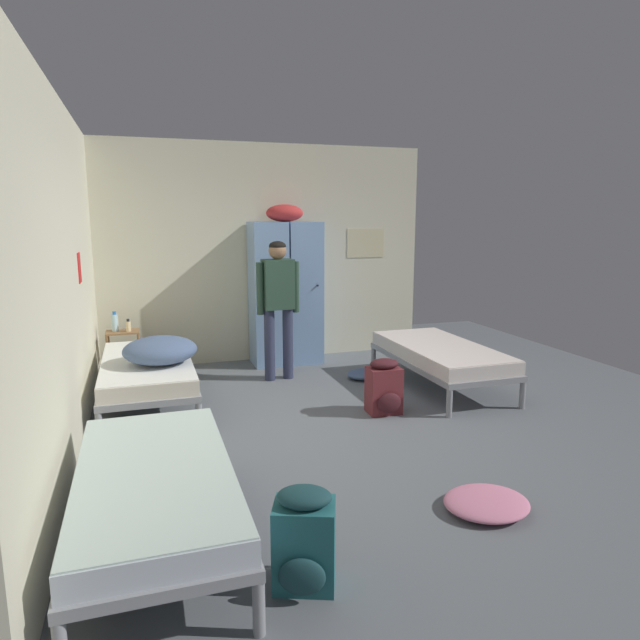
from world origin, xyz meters
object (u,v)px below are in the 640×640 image
bed_right (440,354)px  clothes_pile_pink (486,503)px  locker_bank (286,290)px  bed_left_front (155,483)px  water_bottle (115,322)px  clothes_pile_denim (366,374)px  bedding_heap (160,350)px  backpack_maroon (384,388)px  person_traveler (278,297)px  shelf_unit (124,349)px  backpack_teal (304,541)px  lotion_bottle (128,326)px  bed_left_rear (147,369)px

bed_right → clothes_pile_pink: (-1.09, -2.53, -0.33)m
locker_bank → bed_left_front: 4.28m
locker_bank → bed_right: (1.39, -1.59, -0.59)m
bed_left_front → water_bottle: water_bottle is taller
bed_right → clothes_pile_denim: size_ratio=4.18×
bedding_heap → backpack_maroon: bedding_heap is taller
water_bottle → clothes_pile_pink: bearing=-59.2°
locker_bank → water_bottle: locker_bank is taller
person_traveler → backpack_maroon: bearing=-64.4°
bedding_heap → clothes_pile_pink: size_ratio=1.24×
person_traveler → clothes_pile_pink: (0.58, -3.39, -0.94)m
locker_bank → shelf_unit: locker_bank is taller
clothes_pile_pink → clothes_pile_denim: (0.41, 3.07, 0.01)m
bedding_heap → clothes_pile_pink: bearing=-53.6°
shelf_unit → backpack_maroon: bearing=-40.7°
bed_left_front → clothes_pile_pink: 2.13m
backpack_teal → backpack_maroon: bearing=56.9°
bed_left_front → bedding_heap: 2.40m
locker_bank → backpack_teal: locker_bank is taller
bedding_heap → backpack_teal: size_ratio=1.30×
shelf_unit → person_traveler: 1.98m
backpack_maroon → backpack_teal: (-1.49, -2.29, 0.00)m
locker_bank → lotion_bottle: (-1.97, -0.12, -0.33)m
clothes_pile_pink → backpack_teal: bearing=-164.8°
bed_left_front → clothes_pile_pink: bearing=-7.5°
backpack_teal → person_traveler: bearing=78.1°
bedding_heap → person_traveler: bearing=27.9°
shelf_unit → clothes_pile_pink: bearing=-59.9°
person_traveler → water_bottle: bearing=159.9°
bed_right → bed_left_rear: same height
person_traveler → clothes_pile_pink: size_ratio=2.85×
shelf_unit → bed_right: size_ratio=0.30×
locker_bank → bedding_heap: bearing=-138.5°
bed_left_rear → clothes_pile_denim: bed_left_rear is taller
person_traveler → bedding_heap: bearing=-152.1°
water_bottle → bed_right: bearing=-23.5°
locker_bank → bed_left_rear: size_ratio=1.09×
locker_bank → backpack_teal: bearing=-103.4°
person_traveler → backpack_maroon: 1.78m
bed_right → backpack_maroon: bearing=-147.8°
shelf_unit → clothes_pile_denim: 2.93m
water_bottle → bedding_heap: bearing=-71.7°
bed_right → clothes_pile_denim: 0.93m
clothes_pile_denim → lotion_bottle: bearing=161.0°
bed_right → clothes_pile_pink: size_ratio=3.30×
bed_left_rear → person_traveler: person_traveler is taller
locker_bank → water_bottle: size_ratio=8.63×
bed_right → backpack_teal: size_ratio=3.45×
clothes_pile_denim → clothes_pile_pink: bearing=-97.6°
bed_left_front → water_bottle: 3.81m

